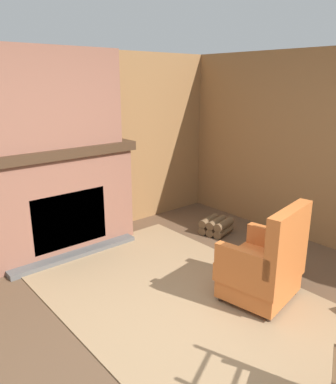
{
  "coord_description": "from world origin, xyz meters",
  "views": [
    {
      "loc": [
        1.78,
        -1.81,
        2.06
      ],
      "look_at": [
        -1.13,
        0.67,
        0.9
      ],
      "focal_mm": 35.0,
      "sensor_mm": 36.0,
      "label": 1
    }
  ],
  "objects": [
    {
      "name": "armchair",
      "position": [
        -0.05,
        0.95,
        0.36
      ],
      "size": [
        0.72,
        0.79,
        0.98
      ],
      "rotation": [
        0.0,
        0.0,
        3.31
      ],
      "color": "#C6662D",
      "rests_on": "ground"
    },
    {
      "name": "storage_case",
      "position": [
        -2.4,
        0.35,
        1.37
      ],
      "size": [
        0.17,
        0.26,
        0.13
      ],
      "color": "black",
      "rests_on": "fireplace_hearth"
    },
    {
      "name": "wood_panel_wall_left",
      "position": [
        -2.61,
        0.0,
        1.21
      ],
      "size": [
        0.06,
        5.76,
        2.42
      ],
      "color": "olive",
      "rests_on": "ground"
    },
    {
      "name": "chimney_breast",
      "position": [
        -2.36,
        0.0,
        1.85
      ],
      "size": [
        0.4,
        1.57,
        1.1
      ],
      "color": "brown",
      "rests_on": "fireplace_hearth"
    },
    {
      "name": "ground_plane",
      "position": [
        0.0,
        0.0,
        0.0
      ],
      "size": [
        14.0,
        14.0,
        0.0
      ],
      "primitive_type": "plane",
      "color": "brown"
    },
    {
      "name": "firewood_stack",
      "position": [
        -1.45,
        1.82,
        0.11
      ],
      "size": [
        0.43,
        0.45,
        0.22
      ],
      "rotation": [
        0.0,
        0.0,
        0.23
      ],
      "color": "brown",
      "rests_on": "ground"
    },
    {
      "name": "area_rug",
      "position": [
        -0.36,
        0.36,
        0.01
      ],
      "size": [
        3.72,
        2.1,
        0.01
      ],
      "color": "#997A56",
      "rests_on": "ground"
    },
    {
      "name": "fireplace_hearth",
      "position": [
        -2.34,
        0.0,
        0.65
      ],
      "size": [
        0.66,
        1.88,
        1.3
      ],
      "color": "brown",
      "rests_on": "ground"
    }
  ]
}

